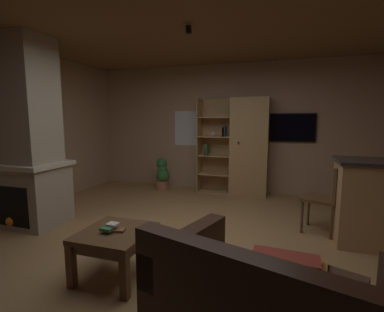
# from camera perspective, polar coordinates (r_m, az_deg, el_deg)

# --- Properties ---
(floor) EXTENTS (5.85, 5.69, 0.02)m
(floor) POSITION_cam_1_polar(r_m,az_deg,el_deg) (3.59, -2.09, -17.87)
(floor) COLOR #A37A4C
(floor) RESTS_ON ground
(wall_back) EXTENTS (5.97, 0.06, 2.64)m
(wall_back) POSITION_cam_1_polar(r_m,az_deg,el_deg) (6.02, 7.37, 5.54)
(wall_back) COLOR tan
(wall_back) RESTS_ON ground
(ceiling) EXTENTS (5.85, 5.69, 0.02)m
(ceiling) POSITION_cam_1_polar(r_m,az_deg,el_deg) (3.42, -2.33, 26.59)
(ceiling) COLOR brown
(window_pane_back) EXTENTS (0.65, 0.01, 0.75)m
(window_pane_back) POSITION_cam_1_polar(r_m,az_deg,el_deg) (6.21, -0.61, 5.61)
(window_pane_back) COLOR white
(stone_fireplace) EXTENTS (1.05, 0.78, 2.64)m
(stone_fireplace) POSITION_cam_1_polar(r_m,az_deg,el_deg) (4.67, -30.54, 2.34)
(stone_fireplace) COLOR tan
(stone_fireplace) RESTS_ON ground
(bookshelf_cabinet) EXTENTS (1.40, 0.41, 1.93)m
(bookshelf_cabinet) POSITION_cam_1_polar(r_m,az_deg,el_deg) (5.71, 10.52, 1.76)
(bookshelf_cabinet) COLOR tan
(bookshelf_cabinet) RESTS_ON ground
(leather_couch) EXTENTS (1.66, 1.32, 0.84)m
(leather_couch) POSITION_cam_1_polar(r_m,az_deg,el_deg) (2.12, 14.62, -28.14)
(leather_couch) COLOR #382116
(leather_couch) RESTS_ON ground
(coffee_table) EXTENTS (0.63, 0.67, 0.46)m
(coffee_table) POSITION_cam_1_polar(r_m,az_deg,el_deg) (2.94, -15.18, -15.93)
(coffee_table) COLOR brown
(coffee_table) RESTS_ON ground
(table_book_0) EXTENTS (0.15, 0.12, 0.02)m
(table_book_0) POSITION_cam_1_polar(r_m,az_deg,el_deg) (2.88, -14.69, -14.26)
(table_book_0) COLOR brown
(table_book_0) RESTS_ON coffee_table
(table_book_1) EXTENTS (0.12, 0.10, 0.03)m
(table_book_1) POSITION_cam_1_polar(r_m,az_deg,el_deg) (2.87, -16.73, -13.89)
(table_book_1) COLOR #387247
(table_book_1) RESTS_ON coffee_table
(table_book_2) EXTENTS (0.11, 0.10, 0.02)m
(table_book_2) POSITION_cam_1_polar(r_m,az_deg,el_deg) (2.89, -15.70, -13.12)
(table_book_2) COLOR beige
(table_book_2) RESTS_ON coffee_table
(dining_chair) EXTENTS (0.53, 0.53, 0.92)m
(dining_chair) POSITION_cam_1_polar(r_m,az_deg,el_deg) (4.18, 25.59, -7.06)
(dining_chair) COLOR brown
(dining_chair) RESTS_ON ground
(potted_floor_plant) EXTENTS (0.29, 0.29, 0.69)m
(potted_floor_plant) POSITION_cam_1_polar(r_m,az_deg,el_deg) (6.09, -5.98, -3.61)
(potted_floor_plant) COLOR #B77051
(potted_floor_plant) RESTS_ON ground
(wall_mounted_tv) EXTENTS (0.98, 0.06, 0.55)m
(wall_mounted_tv) POSITION_cam_1_polar(r_m,az_deg,el_deg) (5.85, 18.97, 5.44)
(wall_mounted_tv) COLOR black
(track_light_spot_0) EXTENTS (0.07, 0.07, 0.09)m
(track_light_spot_0) POSITION_cam_1_polar(r_m,az_deg,el_deg) (4.73, -27.47, 19.42)
(track_light_spot_0) COLOR black
(track_light_spot_1) EXTENTS (0.07, 0.07, 0.09)m
(track_light_spot_1) POSITION_cam_1_polar(r_m,az_deg,el_deg) (3.64, -0.69, 24.09)
(track_light_spot_1) COLOR black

